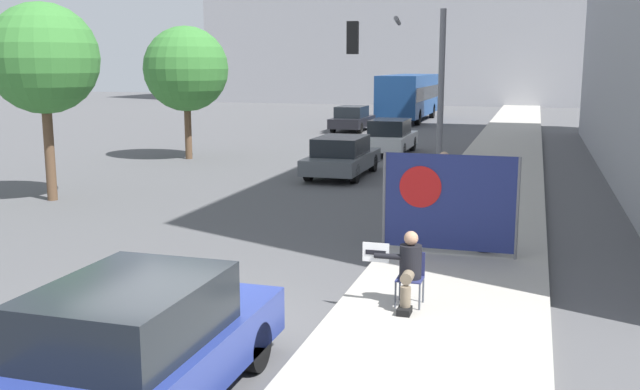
# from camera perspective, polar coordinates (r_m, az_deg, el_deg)

# --- Properties ---
(ground_plane) EXTENTS (160.00, 160.00, 0.00)m
(ground_plane) POSITION_cam_1_polar(r_m,az_deg,el_deg) (10.68, -10.73, -10.80)
(ground_plane) COLOR #4F4F51
(sidewalk_curb) EXTENTS (3.20, 90.00, 0.16)m
(sidewalk_curb) POSITION_cam_1_polar(r_m,az_deg,el_deg) (24.12, 13.67, 1.16)
(sidewalk_curb) COLOR #A8A399
(sidewalk_curb) RESTS_ON ground_plane
(seated_protester) EXTENTS (0.94, 0.77, 1.17)m
(seated_protester) POSITION_cam_1_polar(r_m,az_deg,el_deg) (11.03, 7.07, -5.77)
(seated_protester) COLOR #474C56
(seated_protester) RESTS_ON sidewalk_curb
(jogger_on_sidewalk) EXTENTS (0.34, 0.34, 1.67)m
(jogger_on_sidewalk) POSITION_cam_1_polar(r_m,az_deg,el_deg) (14.46, 13.06, -1.14)
(jogger_on_sidewalk) COLOR black
(jogger_on_sidewalk) RESTS_ON sidewalk_curb
(pedestrian_behind) EXTENTS (0.34, 0.34, 1.76)m
(pedestrian_behind) POSITION_cam_1_polar(r_m,az_deg,el_deg) (16.22, 9.81, 0.42)
(pedestrian_behind) COLOR #424247
(pedestrian_behind) RESTS_ON sidewalk_curb
(protest_banner) EXTENTS (2.63, 0.06, 1.97)m
(protest_banner) POSITION_cam_1_polar(r_m,az_deg,el_deg) (14.03, 10.21, -0.57)
(protest_banner) COLOR slate
(protest_banner) RESTS_ON sidewalk_curb
(traffic_light_pole) EXTENTS (2.55, 2.31, 5.08)m
(traffic_light_pole) POSITION_cam_1_polar(r_m,az_deg,el_deg) (19.01, 6.86, 9.57)
(traffic_light_pole) COLOR slate
(traffic_light_pole) RESTS_ON sidewalk_curb
(parked_car_curbside) EXTENTS (1.87, 4.30, 1.54)m
(parked_car_curbside) POSITION_cam_1_polar(r_m,az_deg,el_deg) (8.27, -14.41, -11.73)
(parked_car_curbside) COLOR navy
(parked_car_curbside) RESTS_ON ground_plane
(car_on_road_nearest) EXTENTS (1.80, 4.37, 1.39)m
(car_on_road_nearest) POSITION_cam_1_polar(r_m,az_deg,el_deg) (24.65, 1.74, 3.11)
(car_on_road_nearest) COLOR #565B60
(car_on_road_nearest) RESTS_ON ground_plane
(car_on_road_midblock) EXTENTS (1.75, 4.24, 1.50)m
(car_on_road_midblock) POSITION_cam_1_polar(r_m,az_deg,el_deg) (31.12, 5.63, 4.66)
(car_on_road_midblock) COLOR white
(car_on_road_midblock) RESTS_ON ground_plane
(car_on_road_distant) EXTENTS (1.79, 4.36, 1.45)m
(car_on_road_distant) POSITION_cam_1_polar(r_m,az_deg,el_deg) (41.64, 2.58, 6.12)
(car_on_road_distant) COLOR black
(car_on_road_distant) RESTS_ON ground_plane
(city_bus_on_road) EXTENTS (2.62, 10.49, 3.13)m
(city_bus_on_road) POSITION_cam_1_polar(r_m,az_deg,el_deg) (49.36, 7.14, 7.98)
(city_bus_on_road) COLOR navy
(city_bus_on_road) RESTS_ON ground_plane
(street_tree_near_curb) EXTENTS (3.07, 3.07, 5.53)m
(street_tree_near_curb) POSITION_cam_1_polar(r_m,az_deg,el_deg) (21.48, -21.28, 10.10)
(street_tree_near_curb) COLOR brown
(street_tree_near_curb) RESTS_ON ground_plane
(street_tree_midblock) EXTENTS (3.41, 3.41, 5.36)m
(street_tree_midblock) POSITION_cam_1_polar(r_m,az_deg,el_deg) (29.64, -10.67, 9.87)
(street_tree_midblock) COLOR brown
(street_tree_midblock) RESTS_ON ground_plane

